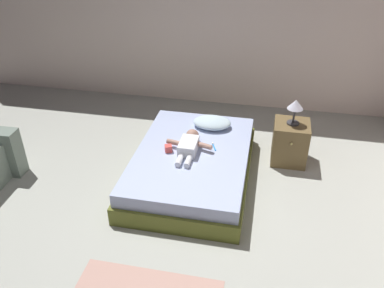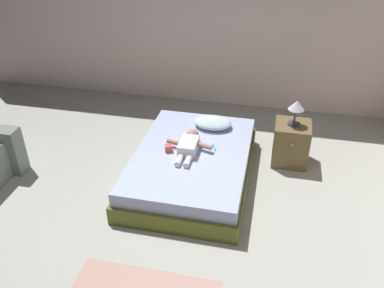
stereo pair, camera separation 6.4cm
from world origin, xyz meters
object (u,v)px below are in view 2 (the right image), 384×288
object	(u,v)px
bed	(192,165)
baby	(189,145)
pillow	(213,123)
toothbrush	(214,147)
toy_block	(168,148)
lamp	(296,107)
nightstand	(291,143)

from	to	relation	value
bed	baby	world-z (taller)	baby
pillow	toothbrush	world-z (taller)	pillow
baby	toy_block	xyz separation A→B (m)	(-0.22, -0.08, -0.03)
bed	pillow	xyz separation A→B (m)	(0.13, 0.60, 0.24)
toothbrush	lamp	world-z (taller)	lamp
pillow	lamp	xyz separation A→B (m)	(0.96, -0.02, 0.32)
baby	nightstand	world-z (taller)	nightstand
pillow	toothbrush	xyz separation A→B (m)	(0.10, -0.46, -0.05)
pillow	nightstand	world-z (taller)	nightstand
toothbrush	lamp	xyz separation A→B (m)	(0.86, 0.45, 0.37)
baby	toothbrush	xyz separation A→B (m)	(0.26, 0.11, -0.06)
bed	lamp	size ratio (longest dim) A/B	6.20
pillow	lamp	distance (m)	1.01
bed	nightstand	world-z (taller)	nightstand
pillow	toothbrush	distance (m)	0.48
bed	pillow	distance (m)	0.66
pillow	toy_block	distance (m)	0.76
lamp	nightstand	bearing A→B (deg)	-90.00
toothbrush	toy_block	bearing A→B (deg)	-158.82
bed	pillow	size ratio (longest dim) A/B	4.09
baby	toy_block	size ratio (longest dim) A/B	6.34
pillow	baby	world-z (taller)	baby
lamp	toy_block	bearing A→B (deg)	-154.72
baby	lamp	xyz separation A→B (m)	(1.12, 0.56, 0.32)
lamp	bed	bearing A→B (deg)	-151.57
bed	toothbrush	bearing A→B (deg)	31.97
bed	baby	xyz separation A→B (m)	(-0.04, 0.03, 0.25)
toothbrush	toy_block	xyz separation A→B (m)	(-0.48, -0.19, 0.03)
bed	pillow	world-z (taller)	pillow
bed	nightstand	size ratio (longest dim) A/B	3.70
toothbrush	toy_block	world-z (taller)	toy_block
pillow	baby	xyz separation A→B (m)	(-0.17, -0.57, 0.01)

